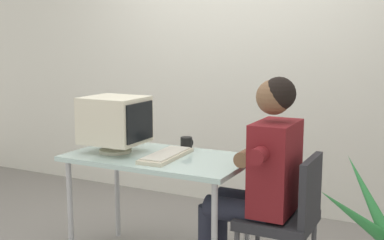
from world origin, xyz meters
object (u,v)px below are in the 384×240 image
crt_monitor (115,121)px  person_seated (259,174)px  desk (158,166)px  desk_mug (187,143)px  keyboard (166,155)px  office_chair (287,214)px

crt_monitor → person_seated: 1.01m
desk → desk_mug: (0.08, 0.24, 0.11)m
desk → crt_monitor: bearing=-171.8°
crt_monitor → desk_mug: bearing=36.4°
desk → keyboard: keyboard is taller
office_chair → person_seated: size_ratio=0.65×
desk_mug → desk: bearing=-109.0°
keyboard → person_seated: (0.60, 0.05, -0.06)m
keyboard → desk_mug: size_ratio=5.27×
crt_monitor → keyboard: (0.37, 0.02, -0.20)m
office_chair → person_seated: bearing=-180.0°
crt_monitor → desk_mug: size_ratio=4.35×
keyboard → person_seated: 0.61m
keyboard → office_chair: (0.78, 0.05, -0.27)m
crt_monitor → keyboard: crt_monitor is taller
office_chair → desk: bearing=-178.5°
keyboard → desk: bearing=161.3°
crt_monitor → desk_mug: 0.50m
desk → keyboard: (0.07, -0.02, 0.08)m
desk → person_seated: 0.67m
keyboard → desk_mug: (0.01, 0.26, 0.03)m
office_chair → desk_mug: (-0.77, 0.22, 0.30)m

